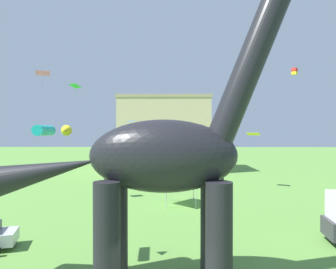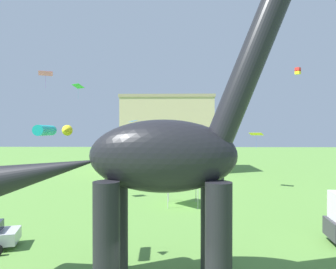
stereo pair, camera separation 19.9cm
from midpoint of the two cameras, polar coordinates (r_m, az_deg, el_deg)
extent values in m
cylinder|color=black|center=(15.55, 7.84, -16.31)|extent=(1.13, 1.13, 4.86)
cylinder|color=black|center=(13.52, 9.05, -18.95)|extent=(1.13, 1.13, 4.86)
cylinder|color=black|center=(15.68, -10.03, -16.17)|extent=(1.13, 1.13, 4.86)
cylinder|color=black|center=(13.68, -11.79, -18.73)|extent=(1.13, 1.13, 4.86)
ellipsoid|color=black|center=(13.73, -1.28, -4.03)|extent=(6.66, 2.87, 3.28)
cylinder|color=black|center=(14.80, 16.45, 16.82)|extent=(4.78, 1.23, 9.48)
cone|color=black|center=(15.06, -23.17, -6.53)|extent=(5.85, 1.64, 2.77)
cylinder|color=black|center=(21.93, -27.40, -17.08)|extent=(0.66, 0.38, 0.62)
cylinder|color=#B2B2B7|center=(30.67, 4.61, -10.45)|extent=(0.06, 0.06, 2.10)
cylinder|color=#B2B2B7|center=(28.04, 5.01, -11.52)|extent=(0.06, 0.06, 2.10)
cylinder|color=#B2B2B7|center=(30.61, -0.52, -10.48)|extent=(0.06, 0.06, 2.10)
cylinder|color=#B2B2B7|center=(27.96, -0.63, -11.55)|extent=(0.06, 0.06, 2.10)
pyramid|color=white|center=(29.02, 2.12, -8.08)|extent=(3.15, 3.15, 0.90)
cube|color=red|center=(40.11, 22.39, 11.09)|extent=(0.77, 0.77, 0.44)
cube|color=yellow|center=(40.05, 22.38, 10.61)|extent=(0.77, 0.77, 0.44)
cube|color=yellow|center=(38.51, 15.47, 0.09)|extent=(1.94, 1.80, 0.34)
cylinder|color=#287AE5|center=(38.53, 15.47, -1.44)|extent=(0.01, 0.01, 1.57)
cylinder|color=#19B2B7|center=(16.37, -22.42, 0.72)|extent=(0.61, 1.89, 0.52)
cone|color=yellow|center=(16.04, -18.98, 0.74)|extent=(0.57, 0.49, 0.55)
cube|color=pink|center=(31.79, -22.50, 10.55)|extent=(1.53, 1.34, 0.30)
cylinder|color=purple|center=(31.66, -22.49, 9.08)|extent=(0.01, 0.01, 1.27)
cube|color=#287AE5|center=(27.93, -7.15, 2.48)|extent=(0.92, 1.01, 0.16)
cylinder|color=white|center=(27.92, -7.15, 1.39)|extent=(0.01, 0.01, 0.82)
cube|color=green|center=(37.76, -17.07, 8.65)|extent=(1.62, 1.53, 0.42)
cylinder|color=#19B2B7|center=(37.65, -17.07, 7.35)|extent=(0.01, 0.01, 1.33)
cube|color=#CCB78E|center=(53.87, -0.77, -0.14)|extent=(15.27, 10.04, 12.40)
cube|color=tan|center=(54.16, -0.77, 6.70)|extent=(15.58, 10.24, 0.50)
camera|label=1|loc=(0.10, -90.40, 0.00)|focal=32.68mm
camera|label=2|loc=(0.10, 89.60, 0.00)|focal=32.68mm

